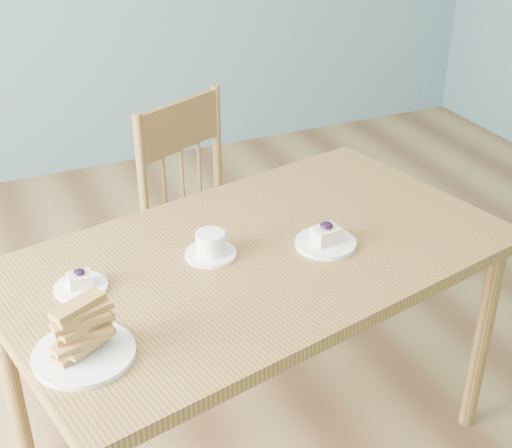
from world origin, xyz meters
The scene contains 7 objects.
room centered at (0.00, 0.00, 1.35)m, with size 5.01×5.01×2.71m.
dining_table centered at (-0.06, 0.08, 0.68)m, with size 1.56×1.09×0.76m.
dining_chair centered at (0.04, 0.75, 0.48)m, with size 0.57×0.56×0.95m.
cheesecake_plate_near centered at (0.13, 0.03, 0.78)m, with size 0.17×0.17×0.07m.
cheesecake_plate_far centered at (-0.56, 0.10, 0.77)m, with size 0.14×0.14×0.06m.
coffee_cup centered at (-0.19, 0.12, 0.79)m, with size 0.14×0.14×0.07m.
biscotti_plate centered at (-0.61, -0.17, 0.81)m, with size 0.23×0.23×0.14m.
Camera 1 is at (-0.76, -1.47, 1.81)m, focal length 50.00 mm.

